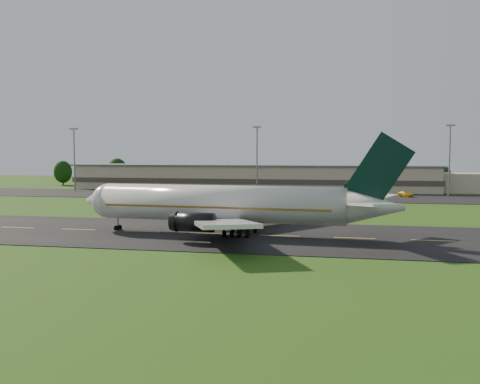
% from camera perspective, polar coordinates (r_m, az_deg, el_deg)
% --- Properties ---
extents(ground, '(360.00, 360.00, 0.00)m').
position_cam_1_polar(ground, '(86.39, -10.42, -4.22)').
color(ground, '#224310').
rests_on(ground, ground).
extents(taxiway, '(220.00, 30.00, 0.10)m').
position_cam_1_polar(taxiway, '(86.38, -10.42, -4.19)').
color(taxiway, black).
rests_on(taxiway, ground).
extents(apron, '(260.00, 30.00, 0.10)m').
position_cam_1_polar(apron, '(155.12, -0.51, -0.37)').
color(apron, black).
rests_on(apron, ground).
extents(airliner, '(51.30, 42.11, 15.57)m').
position_cam_1_polar(airliner, '(81.66, -1.44, -1.35)').
color(airliner, silver).
rests_on(airliner, ground).
extents(terminal, '(145.00, 16.00, 8.40)m').
position_cam_1_polar(terminal, '(177.52, 3.13, 1.49)').
color(terminal, beige).
rests_on(terminal, ground).
extents(light_mast_west, '(2.40, 1.20, 20.35)m').
position_cam_1_polar(light_mast_west, '(181.43, -17.26, 4.13)').
color(light_mast_west, gray).
rests_on(light_mast_west, ground).
extents(light_mast_centre, '(2.40, 1.20, 20.35)m').
position_cam_1_polar(light_mast_centre, '(161.53, 1.82, 4.32)').
color(light_mast_centre, gray).
rests_on(light_mast_centre, ground).
extents(light_mast_east, '(2.40, 1.20, 20.35)m').
position_cam_1_polar(light_mast_east, '(161.74, 21.46, 4.03)').
color(light_mast_east, gray).
rests_on(light_mast_east, ground).
extents(tree_line, '(195.66, 10.14, 10.29)m').
position_cam_1_polar(tree_line, '(185.71, 11.19, 1.86)').
color(tree_line, black).
rests_on(tree_line, ground).
extents(service_vehicle_a, '(2.64, 4.53, 1.45)m').
position_cam_1_polar(service_vehicle_a, '(161.91, -8.76, 0.05)').
color(service_vehicle_a, orange).
rests_on(service_vehicle_a, apron).
extents(service_vehicle_b, '(4.66, 2.57, 1.45)m').
position_cam_1_polar(service_vehicle_b, '(164.07, -7.01, 0.13)').
color(service_vehicle_b, '#A2150A').
rests_on(service_vehicle_b, apron).
extents(service_vehicle_c, '(4.84, 5.08, 1.34)m').
position_cam_1_polar(service_vehicle_c, '(156.78, 4.37, -0.07)').
color(service_vehicle_c, silver).
rests_on(service_vehicle_c, apron).
extents(service_vehicle_d, '(4.80, 5.35, 1.49)m').
position_cam_1_polar(service_vehicle_d, '(157.26, 17.23, -0.21)').
color(service_vehicle_d, '#D49B0C').
rests_on(service_vehicle_d, apron).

